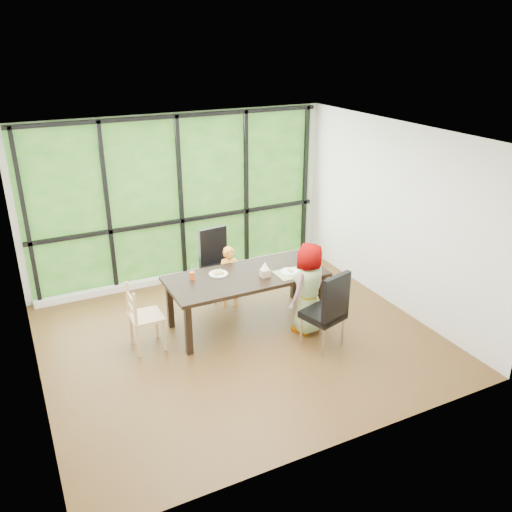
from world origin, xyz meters
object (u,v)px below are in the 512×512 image
object	(u,v)px
orange_cup	(192,276)
green_cup	(313,266)
dining_table	(246,299)
chair_end_beech	(146,317)
plate_near	(290,272)
white_mug	(308,258)
child_older	(307,289)
tissue_box	(265,273)
chair_interior_leather	(323,309)
plate_far	(218,274)
child_toddler	(230,277)
chair_window_leather	(219,265)

from	to	relation	value
orange_cup	green_cup	world-z (taller)	green_cup
dining_table	orange_cup	world-z (taller)	orange_cup
dining_table	chair_end_beech	xyz separation A→B (m)	(-1.42, 0.01, 0.08)
plate_near	white_mug	size ratio (longest dim) A/B	2.59
child_older	white_mug	world-z (taller)	child_older
plate_near	tissue_box	bearing A→B (deg)	176.12
chair_interior_leather	chair_end_beech	world-z (taller)	chair_interior_leather
orange_cup	tissue_box	size ratio (longest dim) A/B	0.89
chair_end_beech	plate_far	xyz separation A→B (m)	(1.08, 0.17, 0.31)
dining_table	tissue_box	xyz separation A→B (m)	(0.21, -0.16, 0.43)
chair_interior_leather	orange_cup	xyz separation A→B (m)	(-1.34, 1.16, 0.26)
tissue_box	chair_end_beech	bearing A→B (deg)	174.12
chair_end_beech	plate_near	distance (m)	2.03
dining_table	plate_near	bearing A→B (deg)	-17.44
chair_interior_leather	child_toddler	distance (m)	1.67
plate_near	child_toddler	bearing A→B (deg)	127.42
white_mug	orange_cup	bearing A→B (deg)	174.83
chair_interior_leather	dining_table	bearing A→B (deg)	-73.34
plate_near	white_mug	world-z (taller)	white_mug
plate_near	green_cup	xyz separation A→B (m)	(0.33, -0.09, 0.05)
child_older	orange_cup	bearing A→B (deg)	-50.57
chair_end_beech	white_mug	bearing A→B (deg)	-89.43
orange_cup	white_mug	distance (m)	1.72
plate_far	plate_near	distance (m)	0.99
child_older	plate_near	xyz separation A→B (m)	(-0.06, 0.35, 0.12)
chair_interior_leather	child_toddler	world-z (taller)	chair_interior_leather
chair_window_leather	white_mug	xyz separation A→B (m)	(1.02, -0.88, 0.26)
dining_table	child_older	xyz separation A→B (m)	(0.64, -0.54, 0.26)
plate_far	green_cup	xyz separation A→B (m)	(1.24, -0.45, 0.05)
plate_far	white_mug	xyz separation A→B (m)	(1.34, -0.15, 0.04)
child_toddler	child_older	size ratio (longest dim) A/B	0.74
orange_cup	plate_near	bearing A→B (deg)	-16.26
chair_interior_leather	plate_far	size ratio (longest dim) A/B	4.18
dining_table	white_mug	distance (m)	1.09
dining_table	white_mug	size ratio (longest dim) A/B	22.36
dining_table	chair_end_beech	bearing A→B (deg)	179.58
chair_interior_leather	white_mug	distance (m)	1.10
chair_window_leather	white_mug	world-z (taller)	chair_window_leather
chair_window_leather	chair_end_beech	bearing A→B (deg)	-153.81
chair_interior_leather	child_older	xyz separation A→B (m)	(0.01, 0.43, 0.10)
white_mug	dining_table	bearing A→B (deg)	-177.77
child_toddler	child_older	distance (m)	1.30
child_older	tissue_box	distance (m)	0.60
chair_end_beech	tissue_box	bearing A→B (deg)	-95.99
chair_window_leather	orange_cup	xyz separation A→B (m)	(-0.69, -0.72, 0.26)
dining_table	child_older	distance (m)	0.88
chair_end_beech	dining_table	bearing A→B (deg)	-90.53
child_older	plate_near	world-z (taller)	child_older
plate_far	tissue_box	world-z (taller)	tissue_box
white_mug	tissue_box	distance (m)	0.82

